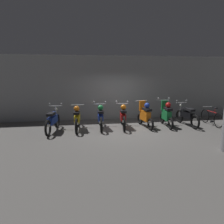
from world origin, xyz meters
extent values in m
plane|color=#565451|center=(0.00, 0.00, 0.00)|extent=(80.00, 80.00, 0.00)
cube|color=gray|center=(0.00, 2.34, 1.66)|extent=(16.00, 0.30, 3.32)
torus|color=black|center=(-2.93, 0.74, 0.33)|extent=(0.19, 0.66, 0.65)
torus|color=black|center=(-3.14, -0.54, 0.33)|extent=(0.19, 0.66, 0.65)
cube|color=#1E389E|center=(-3.03, 0.10, 0.52)|extent=(0.35, 0.86, 0.28)
ellipsoid|color=#1E389E|center=(-3.01, 0.25, 0.73)|extent=(0.33, 0.48, 0.22)
cube|color=black|center=(-3.06, -0.08, 0.80)|extent=(0.32, 0.55, 0.10)
cylinder|color=#B7BABF|center=(-2.95, 0.64, 1.02)|extent=(0.56, 0.12, 0.04)
sphere|color=#B7BABF|center=(-3.20, 0.68, 1.12)|extent=(0.07, 0.07, 0.07)
sphere|color=#B7BABF|center=(-2.69, 0.60, 1.12)|extent=(0.07, 0.07, 0.07)
cylinder|color=#B7BABF|center=(-2.94, 0.69, 0.65)|extent=(0.08, 0.17, 0.65)
sphere|color=silver|center=(-2.94, 0.69, 0.87)|extent=(0.12, 0.12, 0.12)
cube|color=white|center=(-3.13, -0.52, 0.43)|extent=(0.16, 0.04, 0.10)
torus|color=black|center=(-1.99, 0.91, 0.33)|extent=(0.12, 0.65, 0.65)
torus|color=black|center=(-2.05, -0.39, 0.33)|extent=(0.12, 0.65, 0.65)
cube|color=gold|center=(-2.02, 0.26, 0.52)|extent=(0.26, 0.84, 0.28)
ellipsoid|color=gold|center=(-2.02, 0.42, 0.73)|extent=(0.28, 0.45, 0.22)
cube|color=black|center=(-2.03, 0.08, 0.80)|extent=(0.26, 0.53, 0.10)
cylinder|color=#B7BABF|center=(-2.00, 0.81, 1.02)|extent=(0.56, 0.06, 0.04)
cylinder|color=#B7BABF|center=(-1.99, 0.86, 0.65)|extent=(0.06, 0.16, 0.65)
sphere|color=silver|center=(-1.99, 0.86, 0.87)|extent=(0.12, 0.12, 0.12)
cube|color=white|center=(-2.05, -0.36, 0.43)|extent=(0.16, 0.02, 0.10)
sphere|color=orange|center=(-2.03, 0.08, 0.97)|extent=(0.24, 0.24, 0.24)
torus|color=black|center=(-0.98, 1.00, 0.33)|extent=(0.12, 0.65, 0.65)
torus|color=black|center=(-1.04, -0.30, 0.33)|extent=(0.12, 0.65, 0.65)
cube|color=#1E389E|center=(-1.01, 0.35, 0.52)|extent=(0.26, 0.84, 0.28)
ellipsoid|color=#1E389E|center=(-1.00, 0.51, 0.73)|extent=(0.28, 0.45, 0.22)
cube|color=black|center=(-1.02, 0.17, 0.80)|extent=(0.26, 0.53, 0.10)
cylinder|color=#B7BABF|center=(-0.98, 0.90, 1.02)|extent=(0.56, 0.06, 0.04)
sphere|color=#B7BABF|center=(-1.24, 0.91, 1.12)|extent=(0.07, 0.07, 0.07)
sphere|color=#B7BABF|center=(-0.73, 0.89, 1.12)|extent=(0.07, 0.07, 0.07)
cylinder|color=#B7BABF|center=(-0.98, 0.95, 0.65)|extent=(0.06, 0.16, 0.65)
sphere|color=silver|center=(-0.98, 0.95, 0.87)|extent=(0.12, 0.12, 0.12)
cube|color=white|center=(-1.04, -0.27, 0.43)|extent=(0.16, 0.02, 0.10)
sphere|color=#197238|center=(-1.02, 0.17, 0.97)|extent=(0.24, 0.24, 0.24)
torus|color=black|center=(0.08, 0.98, 0.33)|extent=(0.17, 0.66, 0.65)
torus|color=black|center=(-0.08, -0.31, 0.33)|extent=(0.17, 0.66, 0.65)
cube|color=red|center=(0.00, 0.34, 0.52)|extent=(0.32, 0.85, 0.28)
ellipsoid|color=red|center=(0.02, 0.49, 0.73)|extent=(0.31, 0.47, 0.22)
cube|color=black|center=(-0.02, 0.15, 0.80)|extent=(0.30, 0.55, 0.10)
cylinder|color=#B7BABF|center=(0.07, 0.88, 1.02)|extent=(0.56, 0.10, 0.04)
sphere|color=#B7BABF|center=(-0.19, 0.91, 1.12)|extent=(0.07, 0.07, 0.07)
sphere|color=#B7BABF|center=(0.33, 0.85, 1.12)|extent=(0.07, 0.07, 0.07)
cylinder|color=#B7BABF|center=(0.07, 0.93, 0.65)|extent=(0.08, 0.16, 0.65)
sphere|color=silver|center=(0.07, 0.93, 0.87)|extent=(0.12, 0.12, 0.12)
cube|color=white|center=(-0.08, -0.28, 0.43)|extent=(0.16, 0.03, 0.10)
sphere|color=orange|center=(-0.02, 0.15, 0.97)|extent=(0.24, 0.24, 0.24)
torus|color=black|center=(0.94, 0.84, 0.27)|extent=(0.15, 0.54, 0.53)
torus|color=black|center=(1.08, -0.30, 0.27)|extent=(0.15, 0.54, 0.53)
cube|color=orange|center=(1.01, 0.27, 0.54)|extent=(0.30, 0.76, 0.44)
cube|color=orange|center=(0.97, 0.61, 0.94)|extent=(0.29, 0.15, 0.48)
cube|color=black|center=(1.03, 0.11, 0.85)|extent=(0.30, 0.54, 0.10)
cylinder|color=#B7BABF|center=(0.95, 0.75, 1.16)|extent=(0.56, 0.10, 0.04)
cylinder|color=#B7BABF|center=(0.95, 0.79, 0.69)|extent=(0.07, 0.15, 0.85)
sphere|color=silver|center=(0.95, 0.79, 1.01)|extent=(0.12, 0.12, 0.12)
cube|color=white|center=(1.08, -0.28, 0.36)|extent=(0.16, 0.03, 0.10)
sphere|color=#1E389E|center=(1.03, 0.11, 1.02)|extent=(0.24, 0.24, 0.24)
torus|color=black|center=(2.06, 0.84, 0.27)|extent=(0.12, 0.53, 0.53)
torus|color=black|center=(1.99, -0.31, 0.27)|extent=(0.12, 0.53, 0.53)
cube|color=#197238|center=(2.02, 0.26, 0.54)|extent=(0.27, 0.75, 0.44)
cube|color=#197238|center=(2.04, 0.61, 0.94)|extent=(0.29, 0.14, 0.48)
cube|color=black|center=(2.01, 0.10, 0.85)|extent=(0.27, 0.53, 0.10)
cylinder|color=#B7BABF|center=(2.05, 0.74, 1.16)|extent=(0.56, 0.07, 0.04)
sphere|color=#B7BABF|center=(1.79, 0.76, 1.26)|extent=(0.07, 0.07, 0.07)
sphere|color=#B7BABF|center=(2.31, 0.73, 1.26)|extent=(0.07, 0.07, 0.07)
cylinder|color=#B7BABF|center=(2.06, 0.79, 0.69)|extent=(0.07, 0.15, 0.85)
sphere|color=silver|center=(2.06, 0.79, 1.01)|extent=(0.12, 0.12, 0.12)
cube|color=white|center=(1.99, -0.29, 0.36)|extent=(0.16, 0.02, 0.10)
sphere|color=red|center=(2.01, 0.10, 1.02)|extent=(0.24, 0.24, 0.24)
torus|color=black|center=(2.99, 0.90, 0.33)|extent=(0.13, 0.65, 0.65)
torus|color=black|center=(3.07, -0.39, 0.33)|extent=(0.13, 0.65, 0.65)
cube|color=black|center=(3.03, 0.26, 0.52)|extent=(0.27, 0.84, 0.28)
ellipsoid|color=black|center=(3.02, 0.41, 0.73)|extent=(0.29, 0.46, 0.22)
cube|color=black|center=(3.05, 0.07, 0.80)|extent=(0.27, 0.53, 0.10)
cylinder|color=#B7BABF|center=(3.00, 0.80, 1.02)|extent=(0.56, 0.07, 0.04)
sphere|color=#B7BABF|center=(2.74, 0.78, 1.12)|extent=(0.07, 0.07, 0.07)
sphere|color=#B7BABF|center=(3.26, 0.82, 1.12)|extent=(0.07, 0.07, 0.07)
cylinder|color=#B7BABF|center=(3.00, 0.85, 0.65)|extent=(0.07, 0.16, 0.65)
sphere|color=silver|center=(3.00, 0.85, 0.87)|extent=(0.12, 0.12, 0.12)
cube|color=white|center=(3.07, -0.37, 0.43)|extent=(0.16, 0.02, 0.10)
torus|color=black|center=(4.24, 0.70, 0.34)|extent=(0.05, 0.68, 0.68)
torus|color=black|center=(4.23, -0.35, 0.34)|extent=(0.05, 0.68, 0.68)
cylinder|color=#B21E1E|center=(4.23, 0.17, 0.64)|extent=(0.04, 0.68, 0.04)
cylinder|color=#B21E1E|center=(4.23, -0.04, 0.74)|extent=(0.03, 0.03, 0.22)
cube|color=black|center=(4.23, -0.04, 0.86)|extent=(0.10, 0.22, 0.05)
cylinder|color=#B7BABF|center=(4.24, 0.57, 0.82)|extent=(0.50, 0.03, 0.03)
cylinder|color=black|center=(4.23, 0.12, 0.19)|extent=(0.12, 0.10, 0.10)
camera|label=1|loc=(-1.85, -8.59, 2.42)|focal=33.31mm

